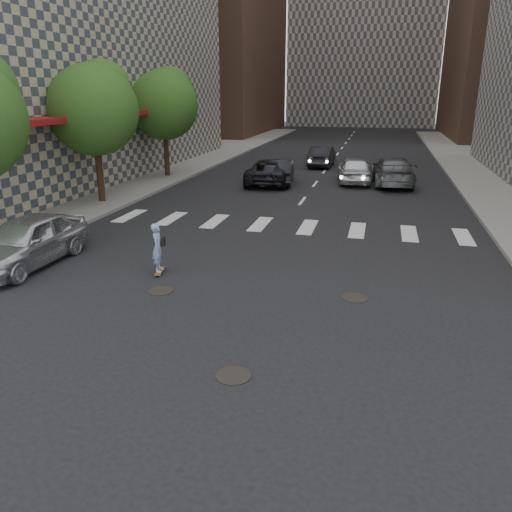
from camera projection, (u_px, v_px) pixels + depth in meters
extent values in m
plane|color=black|center=(215.00, 316.00, 12.37)|extent=(160.00, 160.00, 0.00)
cube|color=gray|center=(106.00, 171.00, 34.06)|extent=(13.00, 80.00, 0.15)
cube|color=black|center=(55.00, 165.00, 23.49)|extent=(0.30, 14.00, 4.00)
cube|color=maroon|center=(65.00, 119.00, 22.65)|extent=(1.60, 14.00, 0.25)
cylinder|color=#382619|center=(100.00, 172.00, 24.17)|extent=(0.32, 0.32, 2.80)
sphere|color=#294C19|center=(93.00, 110.00, 23.25)|extent=(4.20, 4.20, 4.20)
sphere|color=#294C19|center=(102.00, 90.00, 23.48)|extent=(2.80, 2.80, 2.80)
cylinder|color=#382619|center=(166.00, 153.00, 31.54)|extent=(0.32, 0.32, 2.80)
sphere|color=#294C19|center=(164.00, 105.00, 30.62)|extent=(4.20, 4.20, 4.20)
sphere|color=#294C19|center=(170.00, 90.00, 30.84)|extent=(2.80, 2.80, 2.80)
cylinder|color=black|center=(234.00, 376.00, 9.79)|extent=(0.70, 0.70, 0.02)
cylinder|color=black|center=(161.00, 291.00, 13.93)|extent=(0.70, 0.70, 0.02)
cylinder|color=black|center=(355.00, 298.00, 13.46)|extent=(0.70, 0.70, 0.02)
cube|color=brown|center=(160.00, 271.00, 15.26)|extent=(0.36, 0.82, 0.02)
cylinder|color=green|center=(155.00, 276.00, 15.01)|extent=(0.04, 0.06, 0.05)
cylinder|color=green|center=(160.00, 276.00, 15.00)|extent=(0.04, 0.06, 0.05)
cylinder|color=green|center=(159.00, 269.00, 15.54)|extent=(0.04, 0.06, 0.05)
cylinder|color=green|center=(164.00, 269.00, 15.54)|extent=(0.04, 0.06, 0.05)
imported|color=#9AA5E1|center=(158.00, 248.00, 15.02)|extent=(0.46, 0.61, 1.49)
cube|color=black|center=(163.00, 241.00, 15.00)|extent=(0.14, 0.26, 0.28)
imported|color=silver|center=(27.00, 241.00, 15.77)|extent=(1.96, 4.72, 1.60)
imported|color=black|center=(279.00, 171.00, 29.74)|extent=(2.12, 4.59, 1.46)
imported|color=#575A5E|center=(392.00, 171.00, 29.30)|extent=(2.72, 5.72, 1.61)
imported|color=black|center=(269.00, 172.00, 29.64)|extent=(2.84, 5.40, 1.45)
imported|color=silver|center=(355.00, 169.00, 30.03)|extent=(2.39, 4.89, 1.60)
imported|color=black|center=(322.00, 156.00, 36.46)|extent=(1.64, 4.45, 1.46)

